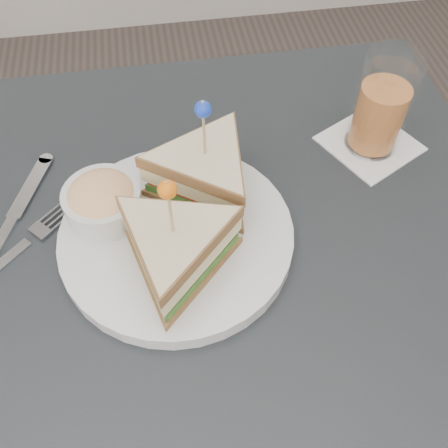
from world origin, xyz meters
TOP-DOWN VIEW (x-y plane):
  - ground_plane at (0.00, 0.00)m, footprint 3.50×3.50m
  - table at (0.00, 0.00)m, footprint 0.80×0.80m
  - plate_meal at (-0.04, 0.04)m, footprint 0.35×0.35m
  - cutlery_fork at (-0.24, 0.05)m, footprint 0.15×0.15m
  - cutlery_knife at (-0.25, 0.11)m, footprint 0.08×0.19m
  - drink_set at (0.25, 0.16)m, footprint 0.16×0.16m

SIDE VIEW (x-z plane):
  - ground_plane at x=0.00m, z-range 0.00..0.00m
  - table at x=0.00m, z-range 0.30..1.05m
  - cutlery_fork at x=-0.24m, z-range 0.75..0.76m
  - cutlery_knife at x=-0.25m, z-range 0.75..0.76m
  - plate_meal at x=-0.04m, z-range 0.71..0.88m
  - drink_set at x=0.25m, z-range 0.74..0.89m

